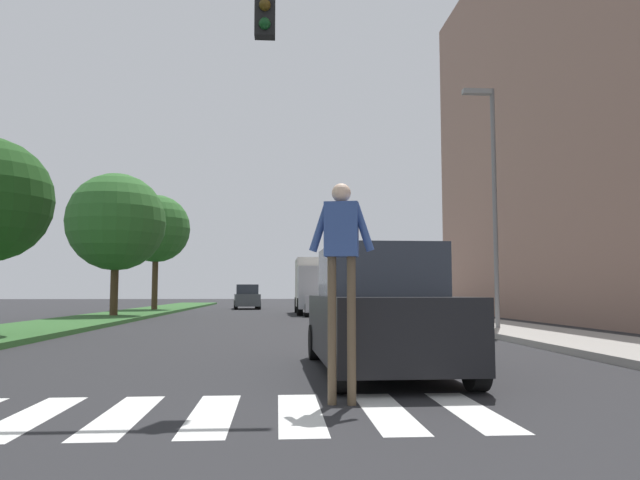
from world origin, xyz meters
name	(u,v)px	position (x,y,z in m)	size (l,w,h in m)	color
ground_plane	(264,317)	(0.00, 30.00, 0.00)	(140.00, 140.00, 0.00)	#262628
crosswalk	(212,414)	(0.00, 6.11, 0.00)	(5.85, 2.20, 0.01)	silver
median_strip	(109,317)	(-6.98, 28.00, 0.07)	(3.46, 64.00, 0.15)	#2D5B28
tree_far	(116,222)	(-6.90, 28.40, 4.49)	(4.56, 4.56, 6.63)	#4C3823
tree_distant	(156,229)	(-6.87, 37.56, 5.12)	(4.18, 4.18, 7.08)	#4C3823
sidewalk_right	(431,316)	(7.92, 28.00, 0.07)	(3.00, 64.00, 0.15)	#9E9991
street_lamp_right	(491,184)	(7.32, 17.94, 4.59)	(1.02, 0.24, 7.50)	slate
pedestrian_performer	(341,256)	(1.38, 6.54, 1.66)	(0.75, 0.31, 2.49)	brown
suv_crossing	(379,312)	(2.27, 9.22, 0.93)	(2.04, 4.63, 1.97)	black
sedan_midblock	(323,300)	(3.04, 31.11, 0.81)	(2.09, 4.36, 1.75)	#B7B7BC
sedan_distant	(247,298)	(-1.50, 43.21, 0.80)	(2.13, 4.44, 1.73)	#474C51
truck_box_delivery	(317,284)	(2.89, 33.40, 1.63)	(2.40, 6.20, 3.10)	#B7B7BC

